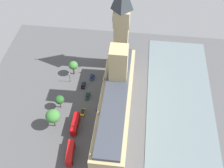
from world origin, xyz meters
name	(u,v)px	position (x,y,z in m)	size (l,w,h in m)	color
ground_plane	(111,118)	(0.00, 0.00, 0.00)	(132.49, 132.49, 0.00)	#4C4C4F
river_thames	(181,125)	(-32.59, 0.00, 0.12)	(32.12, 119.24, 0.25)	slate
parliament_building	(116,103)	(-2.00, -1.40, 9.59)	(13.37, 62.49, 33.14)	tan
clock_tower	(121,25)	(-0.79, -36.67, 26.29)	(8.02, 8.02, 50.89)	tan
car_blue_trailing	(92,77)	(13.02, -24.55, 0.89)	(2.00, 4.19, 1.74)	navy
car_black_corner	(83,85)	(16.61, -18.21, 0.89)	(1.85, 4.30, 1.74)	black
car_dark_green_opposite_hall	(88,96)	(13.11, -11.38, 0.89)	(2.02, 4.48, 1.74)	#19472D
car_yellow_cab_near_tower	(83,112)	(13.57, -1.18, 0.89)	(1.98, 4.28, 1.74)	gold
double_decker_bus_by_river_gate	(75,124)	(15.31, 7.02, 2.63)	(2.76, 10.53, 4.75)	#B20C0F
double_decker_bus_under_trees	(70,153)	(14.45, 21.27, 2.63)	(3.38, 10.67, 4.75)	red
pedestrian_midblock	(96,110)	(7.34, -3.18, 0.68)	(0.60, 0.51, 1.51)	navy
plane_tree_leading	(59,100)	(24.80, -3.53, 5.61)	(4.46, 4.46, 7.57)	brown
plane_tree_far_end	(73,65)	(23.08, -26.46, 6.30)	(4.86, 4.86, 8.43)	brown
plane_tree_kerbside	(53,116)	(24.83, 7.25, 7.51)	(6.52, 6.52, 10.31)	brown
street_lamp_slot_10	(69,76)	(23.98, -20.51, 4.36)	(0.56, 0.56, 6.24)	black
street_lamp_slot_11	(73,68)	(23.63, -26.92, 3.98)	(0.56, 0.56, 5.61)	black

